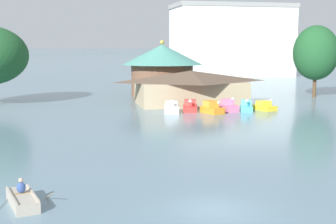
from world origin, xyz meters
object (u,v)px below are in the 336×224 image
pedal_boat_white (171,108)px  pedal_boat_yellow (265,106)px  green_roof_pavilion (162,67)px  pedal_boat_pink (228,106)px  pedal_boat_orange (212,108)px  boathouse (191,87)px  rowboat_with_rower (22,200)px  background_building_block (231,41)px  pedal_boat_cyan (246,106)px  pedal_boat_red (190,107)px  shoreline_tree_right (316,53)px

pedal_boat_white → pedal_boat_yellow: 11.52m
pedal_boat_white → green_roof_pavilion: (2.66, 17.84, 3.91)m
pedal_boat_pink → pedal_boat_yellow: (4.66, 0.08, -0.15)m
pedal_boat_white → pedal_boat_orange: (4.45, -1.53, 0.03)m
pedal_boat_orange → boathouse: boathouse is taller
rowboat_with_rower → pedal_boat_white: pedal_boat_white is taller
pedal_boat_orange → boathouse: bearing=162.8°
rowboat_with_rower → background_building_block: size_ratio=0.11×
pedal_boat_orange → pedal_boat_yellow: 7.16m
pedal_boat_pink → pedal_boat_orange: bearing=-75.8°
pedal_boat_cyan → boathouse: size_ratio=0.19×
pedal_boat_cyan → boathouse: 9.09m
boathouse → background_building_block: (25.18, 53.30, 6.59)m
pedal_boat_pink → pedal_boat_yellow: pedal_boat_pink is taller
pedal_boat_cyan → background_building_block: size_ratio=0.09×
green_roof_pavilion → background_building_block: size_ratio=0.42×
background_building_block → pedal_boat_pink: bearing=-110.4°
pedal_boat_red → pedal_boat_yellow: bearing=99.0°
pedal_boat_pink → pedal_boat_cyan: 2.24m
pedal_boat_red → pedal_boat_pink: bearing=91.4°
pedal_boat_cyan → pedal_boat_white: bearing=-74.6°
pedal_boat_cyan → background_building_block: 64.61m
background_building_block → pedal_boat_yellow: bearing=-106.4°
background_building_block → pedal_boat_cyan: bearing=-108.5°
pedal_boat_white → pedal_boat_pink: (6.85, -0.46, 0.05)m
pedal_boat_cyan → boathouse: boathouse is taller
rowboat_with_rower → pedal_boat_pink: pedal_boat_pink is taller
background_building_block → pedal_boat_orange: bearing=-112.0°
pedal_boat_orange → green_roof_pavilion: bearing=166.5°
boathouse → green_roof_pavilion: green_roof_pavilion is taller
pedal_boat_red → pedal_boat_yellow: size_ratio=1.02×
rowboat_with_rower → pedal_boat_white: size_ratio=1.12×
pedal_boat_yellow → green_roof_pavilion: 20.66m
rowboat_with_rower → green_roof_pavilion: green_roof_pavilion is taller
pedal_boat_white → pedal_boat_red: size_ratio=0.94×
rowboat_with_rower → pedal_boat_red: size_ratio=1.05×
pedal_boat_yellow → green_roof_pavilion: bearing=-170.4°
pedal_boat_cyan → pedal_boat_yellow: (2.43, 0.15, -0.08)m
green_roof_pavilion → pedal_boat_orange: bearing=-84.7°
pedal_boat_orange → pedal_boat_yellow: size_ratio=1.02×
pedal_boat_yellow → boathouse: boathouse is taller
pedal_boat_pink → background_building_block: 65.27m
rowboat_with_rower → pedal_boat_orange: (18.84, 28.39, 0.27)m
pedal_boat_white → pedal_boat_red: 2.53m
pedal_boat_orange → shoreline_tree_right: (20.60, 13.30, 6.08)m
pedal_boat_orange → shoreline_tree_right: shoreline_tree_right is taller
rowboat_with_rower → pedal_boat_red: 34.89m
pedal_boat_yellow → boathouse: 10.50m
boathouse → green_roof_pavilion: size_ratio=1.22×
pedal_boat_pink → green_roof_pavilion: bearing=-176.7°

